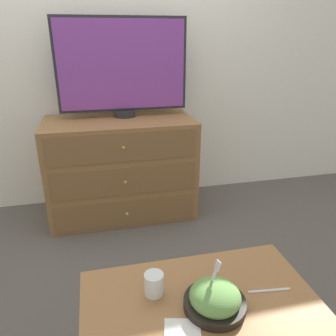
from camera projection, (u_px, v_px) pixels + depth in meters
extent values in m
plane|color=#56514C|center=(111.00, 196.00, 3.08)|extent=(12.00, 12.00, 0.00)
cube|color=white|center=(100.00, 49.00, 2.61)|extent=(12.00, 0.05, 2.60)
cube|color=olive|center=(122.00, 168.00, 2.67)|extent=(1.15, 0.56, 0.80)
cube|color=brown|center=(127.00, 214.00, 2.52)|extent=(1.06, 0.01, 0.21)
sphere|color=tan|center=(127.00, 214.00, 2.51)|extent=(0.02, 0.02, 0.02)
cube|color=brown|center=(125.00, 182.00, 2.41)|extent=(1.06, 0.01, 0.21)
sphere|color=tan|center=(125.00, 182.00, 2.41)|extent=(0.02, 0.02, 0.02)
cube|color=brown|center=(123.00, 148.00, 2.31)|extent=(1.06, 0.01, 0.21)
sphere|color=tan|center=(123.00, 148.00, 2.31)|extent=(0.02, 0.02, 0.02)
cylinder|color=#232328|center=(125.00, 113.00, 2.61)|extent=(0.17, 0.17, 0.05)
cube|color=#232328|center=(122.00, 65.00, 2.48)|extent=(0.99, 0.04, 0.69)
cube|color=#7A3893|center=(122.00, 65.00, 2.46)|extent=(0.95, 0.01, 0.65)
cube|color=#9E6B3D|center=(201.00, 304.00, 1.23)|extent=(0.89, 0.54, 0.02)
cylinder|color=brown|center=(95.00, 322.00, 1.44)|extent=(0.04, 0.04, 0.46)
cylinder|color=brown|center=(263.00, 292.00, 1.61)|extent=(0.04, 0.04, 0.46)
cylinder|color=black|center=(215.00, 304.00, 1.19)|extent=(0.23, 0.23, 0.03)
ellipsoid|color=#66994C|center=(215.00, 297.00, 1.18)|extent=(0.19, 0.19, 0.10)
cube|color=silver|center=(211.00, 283.00, 1.19)|extent=(0.05, 0.02, 0.14)
cube|color=silver|center=(218.00, 266.00, 1.17)|extent=(0.02, 0.03, 0.04)
cylinder|color=white|center=(154.00, 287.00, 1.25)|extent=(0.07, 0.07, 0.05)
cylinder|color=white|center=(154.00, 284.00, 1.25)|extent=(0.08, 0.08, 0.09)
cube|color=white|center=(183.00, 334.00, 1.09)|extent=(0.15, 0.15, 0.00)
cube|color=silver|center=(269.00, 290.00, 1.27)|extent=(0.17, 0.03, 0.01)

